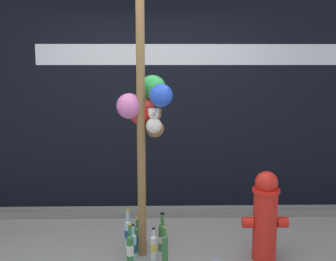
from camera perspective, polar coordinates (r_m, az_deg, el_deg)
The scene contains 11 objects.
building_wall at distance 5.47m, azimuth -2.33°, elevation 9.55°, with size 10.00×0.21×3.77m.
curb_strip at distance 5.31m, azimuth -2.31°, elevation -10.79°, with size 8.00×0.12×0.08m, color slate.
memorial_post at distance 4.02m, azimuth -3.14°, elevation 5.47°, with size 0.52×0.51×2.92m.
fire_hydrant at distance 4.22m, azimuth 12.59°, elevation -10.76°, with size 0.43×0.26×0.85m.
bottle_0 at distance 4.24m, azimuth -4.59°, elevation -14.82°, with size 0.07×0.07×0.34m.
bottle_1 at distance 4.11m, azimuth -4.98°, elevation -15.17°, with size 0.07×0.07×0.40m.
bottle_2 at distance 4.40m, azimuth -3.98°, elevation -13.81°, with size 0.08×0.08×0.34m.
bottle_3 at distance 4.23m, azimuth -1.90°, elevation -14.94°, with size 0.07×0.07×0.31m.
bottle_4 at distance 4.45m, azimuth -5.22°, elevation -13.17°, with size 0.07×0.07×0.40m.
bottle_5 at distance 4.41m, azimuth -0.75°, elevation -13.61°, with size 0.08×0.08×0.38m.
bottle_6 at distance 4.11m, azimuth -0.41°, elevation -15.27°, with size 0.06×0.06×0.37m.
Camera 1 is at (0.11, -3.65, 1.86)m, focal length 46.62 mm.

